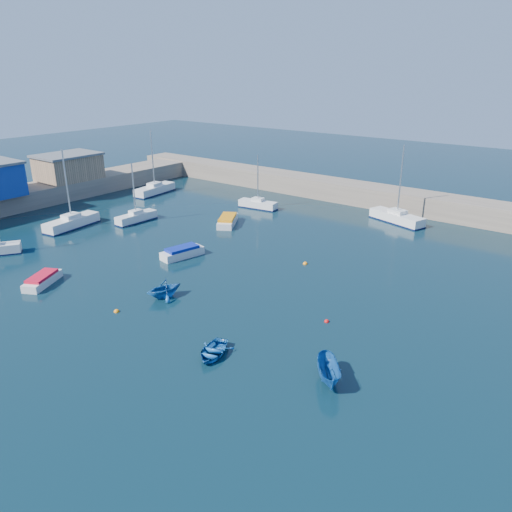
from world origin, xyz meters
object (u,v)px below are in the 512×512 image
Objects in this scene: motorboat_0 at (42,280)px; dinghy_right at (329,372)px; sailboat_4 at (155,189)px; dinghy_left at (164,288)px; motorboat_1 at (182,252)px; sailboat_6 at (397,217)px; brick_shed_a at (68,168)px; sailboat_2 at (72,222)px; sailboat_5 at (258,204)px; dinghy_center at (213,351)px; sailboat_3 at (136,217)px; motorboat_2 at (228,220)px.

dinghy_right is at bearing -21.55° from motorboat_0.
sailboat_4 reaches higher than dinghy_right.
sailboat_4 is 3.08× the size of dinghy_left.
sailboat_4 is at bearing 155.71° from motorboat_1.
sailboat_6 reaches higher than dinghy_left.
brick_shed_a is 16.68m from sailboat_2.
sailboat_5 is 19.71m from motorboat_1.
sailboat_6 reaches higher than motorboat_0.
brick_shed_a is at bearing -143.93° from sailboat_4.
dinghy_left is at bearing -47.95° from sailboat_4.
motorboat_0 is 1.37× the size of dinghy_center.
brick_shed_a is 28.36m from sailboat_5.
sailboat_3 reaches higher than dinghy_left.
sailboat_3 reaches higher than motorboat_1.
brick_shed_a is at bearing 172.51° from sailboat_3.
sailboat_2 is 18.30m from motorboat_2.
brick_shed_a is 32.12m from motorboat_1.
sailboat_6 is at bearing 38.74° from sailboat_3.
motorboat_0 is at bearing 172.57° from sailboat_6.
dinghy_left is at bearing 137.03° from dinghy_center.
sailboat_2 reaches higher than brick_shed_a.
brick_shed_a is 18.42m from sailboat_3.
motorboat_0 is 23.26m from motorboat_2.
motorboat_1 is at bearing -4.52° from sailboat_2.
sailboat_2 reaches higher than motorboat_0.
sailboat_5 reaches higher than motorboat_1.
brick_shed_a is at bearing 123.93° from dinghy_right.
sailboat_2 is at bearing 148.31° from sailboat_6.
dinghy_left is 0.87× the size of dinghy_right.
sailboat_2 is 2.63× the size of dinghy_right.
sailboat_4 is 1.79× the size of motorboat_2.
brick_shed_a is at bearing 105.77° from sailboat_5.
sailboat_6 is 2.96× the size of dinghy_center.
sailboat_6 reaches higher than motorboat_2.
dinghy_right reaches higher than motorboat_0.
sailboat_3 is 22.38m from dinghy_left.
sailboat_2 is at bearing 129.99° from dinghy_right.
sailboat_6 is 2.68× the size of dinghy_right.
sailboat_2 is at bearing -33.46° from brick_shed_a.
sailboat_2 is 7.42m from sailboat_3.
motorboat_1 is at bearing -14.50° from brick_shed_a.
motorboat_2 is (18.62, -5.16, -0.17)m from sailboat_4.
motorboat_1 is (22.16, -16.24, -0.16)m from sailboat_4.
sailboat_2 is at bearing 143.08° from dinghy_center.
sailboat_5 is at bearing 63.28° from motorboat_0.
sailboat_2 is 1.75× the size of motorboat_2.
sailboat_5 is at bearing 116.75° from motorboat_1.
dinghy_left is at bearing 135.10° from dinghy_right.
brick_shed_a is at bearing 115.29° from motorboat_0.
sailboat_4 is at bearing 97.93° from sailboat_2.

